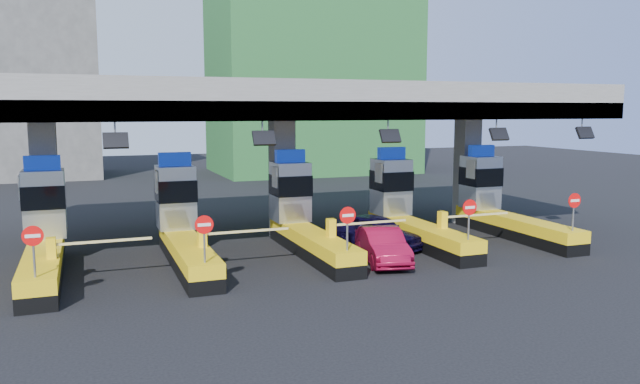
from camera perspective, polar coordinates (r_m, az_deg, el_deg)
name	(u,v)px	position (r m, az deg, el deg)	size (l,w,h in m)	color
ground	(304,251)	(26.39, -1.49, -5.38)	(120.00, 120.00, 0.00)	black
toll_canopy	(282,104)	(28.44, -3.46, 8.00)	(28.00, 12.09, 7.00)	slate
toll_lane_far_left	(44,234)	(25.00, -23.93, -3.49)	(4.43, 8.00, 4.16)	black
toll_lane_left	(182,225)	(25.20, -12.51, -2.93)	(4.43, 8.00, 4.16)	black
toll_lane_center	(302,217)	(26.37, -1.69, -2.29)	(4.43, 8.00, 4.16)	black
toll_lane_right	(406,210)	(28.38, 7.89, -1.66)	(4.43, 8.00, 4.16)	black
toll_lane_far_right	(499,204)	(31.07, 16.01, -1.08)	(4.43, 8.00, 4.16)	black
bg_building_scaffold	(311,22)	(60.44, -0.83, 15.25)	(18.00, 12.00, 28.00)	#1E5926
bg_building_concrete	(11,73)	(60.60, -26.41, 9.70)	(14.00, 10.00, 18.00)	#4C4C49
van	(376,232)	(26.79, 5.17, -3.62)	(1.72, 4.28, 1.46)	black
red_car	(383,245)	(24.38, 5.74, -4.88)	(1.42, 4.07, 1.34)	maroon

